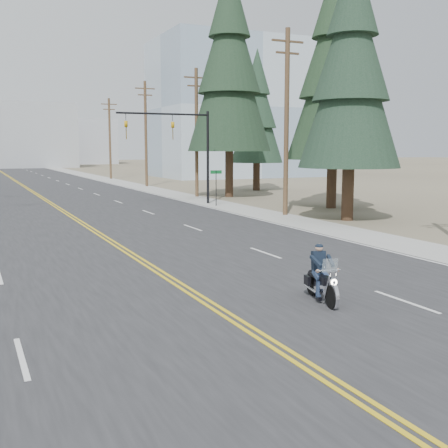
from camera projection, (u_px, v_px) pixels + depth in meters
ground_plane at (347, 392)px, 9.76m from camera, size 400.00×400.00×0.00m
road at (16, 181)px, 72.79m from camera, size 20.00×200.00×0.01m
sidewalk_right at (104, 179)px, 77.55m from camera, size 3.00×200.00×0.01m
traffic_mast_right at (183, 139)px, 41.62m from camera, size 7.10×0.26×7.00m
street_sign at (216, 182)px, 41.00m from camera, size 0.90×0.06×2.62m
utility_pole_b at (287, 120)px, 34.84m from camera, size 2.20×0.30×11.50m
utility_pole_c at (197, 131)px, 48.38m from camera, size 2.20×0.30×11.00m
utility_pole_d at (146, 132)px, 61.85m from camera, size 2.20×0.30×11.50m
utility_pole_e at (110, 137)px, 77.19m from camera, size 2.20×0.30×11.00m
glass_building at (237, 110)px, 84.69m from camera, size 24.00×16.00×20.00m
haze_bldg_b at (32, 136)px, 124.69m from camera, size 18.00×14.00×14.00m
haze_bldg_c at (190, 127)px, 124.16m from camera, size 16.00×12.00×18.00m
haze_bldg_e at (87, 142)px, 154.37m from camera, size 14.00×14.00×12.00m
motorcyclist at (322, 274)px, 15.40m from camera, size 1.30×2.17×1.58m
conifer_near at (351, 65)px, 31.91m from camera, size 5.86×5.86×15.50m
conifer_mid at (335, 65)px, 38.67m from camera, size 6.47×6.47×17.25m
conifer_tall at (229, 63)px, 47.52m from camera, size 7.16×7.16×19.89m
conifer_far at (257, 110)px, 55.72m from camera, size 5.22×5.22×13.99m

